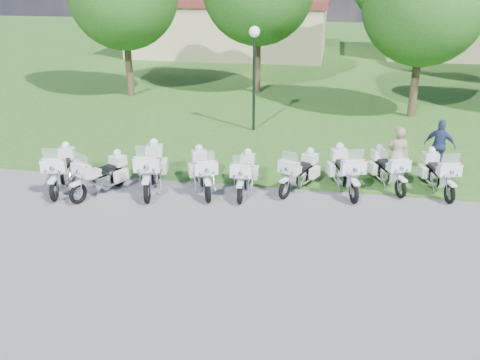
% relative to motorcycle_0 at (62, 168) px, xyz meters
% --- Properties ---
extents(ground, '(100.00, 100.00, 0.00)m').
position_rel_motorcycle_0_xyz_m(ground, '(6.26, -1.83, -0.66)').
color(ground, slate).
rests_on(ground, ground).
extents(grass_lawn, '(100.00, 48.00, 0.01)m').
position_rel_motorcycle_0_xyz_m(grass_lawn, '(6.26, 25.17, -0.66)').
color(grass_lawn, '#23591C').
rests_on(grass_lawn, ground).
extents(motorcycle_0, '(1.09, 2.33, 1.58)m').
position_rel_motorcycle_0_xyz_m(motorcycle_0, '(0.00, 0.00, 0.00)').
color(motorcycle_0, black).
rests_on(motorcycle_0, ground).
extents(motorcycle_1, '(1.32, 2.08, 1.50)m').
position_rel_motorcycle_0_xyz_m(motorcycle_1, '(1.39, -0.15, -0.03)').
color(motorcycle_1, black).
rests_on(motorcycle_1, ground).
extents(motorcycle_2, '(1.14, 2.53, 1.71)m').
position_rel_motorcycle_0_xyz_m(motorcycle_2, '(2.80, 0.44, 0.05)').
color(motorcycle_2, black).
rests_on(motorcycle_2, ground).
extents(motorcycle_3, '(1.29, 2.17, 1.54)m').
position_rel_motorcycle_0_xyz_m(motorcycle_3, '(4.39, 0.63, -0.02)').
color(motorcycle_3, black).
rests_on(motorcycle_3, ground).
extents(motorcycle_4, '(0.72, 2.16, 1.45)m').
position_rel_motorcycle_0_xyz_m(motorcycle_4, '(5.70, 0.72, -0.06)').
color(motorcycle_4, black).
rests_on(motorcycle_4, ground).
extents(motorcycle_5, '(1.26, 2.01, 1.45)m').
position_rel_motorcycle_0_xyz_m(motorcycle_5, '(7.35, 1.22, -0.06)').
color(motorcycle_5, black).
rests_on(motorcycle_5, ground).
extents(motorcycle_6, '(1.20, 2.33, 1.60)m').
position_rel_motorcycle_0_xyz_m(motorcycle_6, '(8.75, 1.41, 0.01)').
color(motorcycle_6, black).
rests_on(motorcycle_6, ground).
extents(motorcycle_7, '(1.22, 2.06, 1.46)m').
position_rel_motorcycle_0_xyz_m(motorcycle_7, '(10.08, 1.94, -0.05)').
color(motorcycle_7, black).
rests_on(motorcycle_7, ground).
extents(motorcycle_8, '(1.06, 2.17, 1.48)m').
position_rel_motorcycle_0_xyz_m(motorcycle_8, '(11.60, 1.85, -0.04)').
color(motorcycle_8, black).
rests_on(motorcycle_8, ground).
extents(lamp_post, '(0.44, 0.44, 4.28)m').
position_rel_motorcycle_0_xyz_m(lamp_post, '(5.00, 7.11, 2.56)').
color(lamp_post, black).
rests_on(lamp_post, ground).
extents(building_west, '(14.56, 8.32, 4.10)m').
position_rel_motorcycle_0_xyz_m(building_west, '(0.26, 26.17, 1.41)').
color(building_west, '#C4B68E').
rests_on(building_west, ground).
extents(building_east, '(11.44, 7.28, 4.10)m').
position_rel_motorcycle_0_xyz_m(building_east, '(17.26, 28.17, 1.41)').
color(building_east, '#C4B68E').
rests_on(building_east, ground).
extents(bystander_a, '(0.70, 0.47, 1.89)m').
position_rel_motorcycle_0_xyz_m(bystander_a, '(10.36, 2.21, 0.28)').
color(bystander_a, gray).
rests_on(bystander_a, ground).
extents(bystander_c, '(1.13, 0.79, 1.77)m').
position_rel_motorcycle_0_xyz_m(bystander_c, '(11.89, 3.70, 0.22)').
color(bystander_c, navy).
rests_on(bystander_c, ground).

